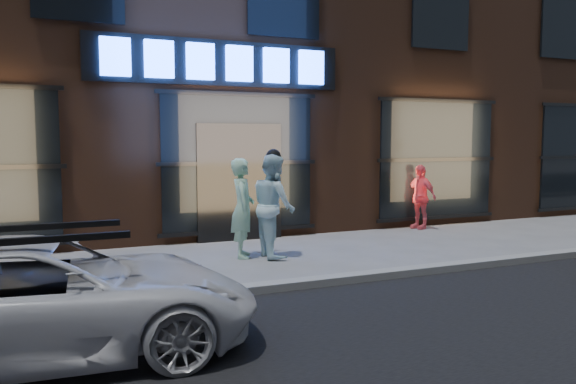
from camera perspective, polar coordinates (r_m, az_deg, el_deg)
name	(u,v)px	position (r m, az deg, el deg)	size (l,w,h in m)	color
ground	(326,285)	(8.19, 3.92, -9.40)	(90.00, 90.00, 0.00)	slate
curb	(326,281)	(8.17, 3.93, -8.99)	(60.00, 0.25, 0.12)	gray
storefront_building	(190,23)	(15.75, -9.92, 16.52)	(30.20, 8.28, 10.30)	#54301E
man_bowtie	(243,208)	(9.91, -4.64, -1.64)	(0.64, 0.42, 1.75)	#C2FFD6
man_cap	(274,206)	(9.92, -1.47, -1.39)	(0.89, 0.69, 1.83)	white
passerby	(420,197)	(13.43, 13.24, -0.47)	(0.88, 0.36, 1.49)	#F86671
white_suv	(40,298)	(5.92, -23.92, -9.85)	(1.92, 4.16, 1.16)	silver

